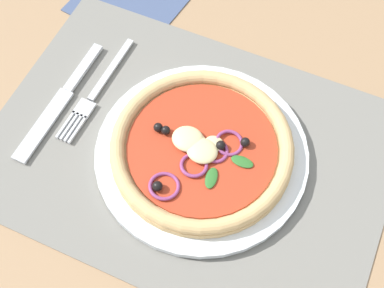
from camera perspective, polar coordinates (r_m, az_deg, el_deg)
The scene contains 7 objects.
ground_plane at distance 67.78cm, azimuth -0.43°, elevation -1.31°, with size 190.00×140.00×2.40cm, color #9E7A56.
placemat at distance 66.54cm, azimuth -0.44°, elevation -0.76°, with size 50.21×35.79×0.40cm, color slate.
plate at distance 65.35cm, azimuth 0.89°, elevation -1.37°, with size 26.57×26.57×1.07cm, color white.
pizza at distance 63.91cm, azimuth 0.89°, elevation -0.71°, with size 22.51×22.51×2.54cm.
fork at distance 71.73cm, azimuth -10.52°, elevation 5.39°, with size 2.35×18.04×0.44cm.
knife at distance 71.97cm, azimuth -14.12°, elevation 4.51°, with size 2.25×20.03×0.62cm.
napkin at distance 82.17cm, azimuth -6.85°, elevation 15.15°, with size 15.15×13.64×0.36cm, color #425175.
Camera 1 is at (-13.12, 28.18, 59.03)cm, focal length 49.22 mm.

